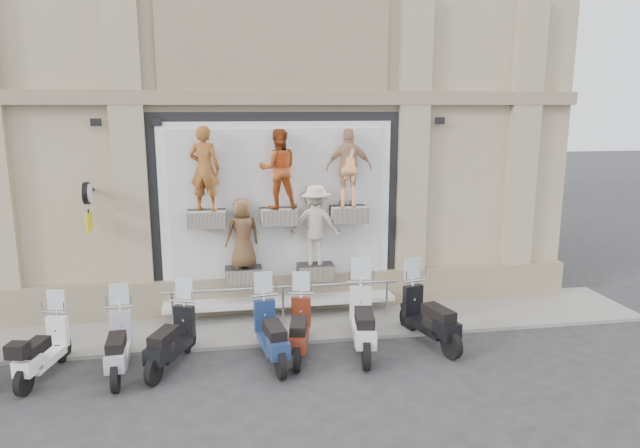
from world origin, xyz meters
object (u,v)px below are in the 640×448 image
Objects in this scene: scooter_c at (118,334)px; scooter_d at (171,328)px; scooter_b at (42,339)px; scooter_e at (271,322)px; clock_sign_bracket at (88,200)px; scooter_f at (299,318)px; scooter_h at (430,306)px; guard_rail at (283,306)px; scooter_g at (363,310)px.

scooter_c is 0.99× the size of scooter_d.
scooter_b is 0.91× the size of scooter_e.
clock_sign_bracket reaches higher than scooter_f.
scooter_b is 7.15m from scooter_h.
clock_sign_bracket is (-3.90, 0.47, 2.34)m from guard_rail.
scooter_c reaches higher than scooter_b.
scooter_e is at bearing 19.02° from scooter_d.
scooter_d is 1.01× the size of scooter_f.
scooter_d reaches higher than scooter_b.
scooter_c is at bearing -168.27° from scooter_g.
scooter_f is 2.62m from scooter_h.
scooter_c is at bearing 9.07° from scooter_b.
scooter_h is (1.39, 0.11, -0.04)m from scooter_g.
scooter_h is (4.97, 0.19, 0.06)m from scooter_d.
scooter_g is (1.39, -1.50, 0.39)m from guard_rail.
scooter_e is at bearing -148.94° from scooter_f.
scooter_b is (-0.48, -2.08, -2.09)m from clock_sign_bracket.
scooter_d is 1.81m from scooter_e.
scooter_g is at bearing -47.29° from guard_rail.
scooter_f is at bearing 11.83° from scooter_e.
scooter_g reaches higher than scooter_b.
scooter_d is at bearing -166.13° from scooter_f.
scooter_b is at bearing -102.89° from clock_sign_bracket.
scooter_c is 2.70m from scooter_e.
scooter_d is 2.36m from scooter_f.
scooter_h is (3.17, 0.28, 0.03)m from scooter_e.
guard_rail is 2.63× the size of scooter_e.
clock_sign_bracket is 7.21m from scooter_h.
scooter_e reaches higher than scooter_d.
scooter_g is 1.05× the size of scooter_h.
clock_sign_bracket reaches higher than scooter_b.
scooter_c is 0.96× the size of scooter_e.
clock_sign_bracket reaches higher than guard_rail.
scooter_g is (5.76, 0.11, 0.14)m from scooter_b.
scooter_d reaches higher than guard_rail.
scooter_d is 0.96× the size of scooter_e.
scooter_g is (1.23, -0.04, 0.11)m from scooter_f.
scooter_h reaches higher than scooter_e.
scooter_b is at bearing 166.93° from scooter_h.
scooter_c is at bearing -150.55° from scooter_d.
scooter_f is (3.25, 0.23, -0.00)m from scooter_c.
scooter_f is (4.53, 0.14, 0.03)m from scooter_b.
clock_sign_bracket is at bearing 173.16° from guard_rail.
clock_sign_bracket is 4.57m from scooter_e.
scooter_d is at bearing -169.57° from scooter_g.
clock_sign_bracket is 0.49× the size of scooter_g.
scooter_b is 4.54m from scooter_f.
scooter_h is at bearing 14.00° from scooter_g.
scooter_h is (2.62, 0.08, 0.07)m from scooter_f.
scooter_c is at bearing -151.28° from guard_rail.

